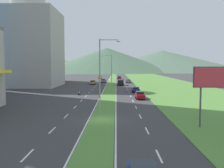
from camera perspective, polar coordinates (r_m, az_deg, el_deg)
ground_plane at (r=32.05m, az=-2.28°, el=-8.28°), size 600.00×600.00×0.00m
grass_median at (r=91.52m, az=-0.16°, el=-0.07°), size 3.20×240.00×0.06m
grass_verge_right at (r=93.41m, az=12.58°, el=-0.09°), size 24.00×240.00×0.06m
lane_dash_left_1 at (r=21.11m, az=-18.82°, el=-15.20°), size 0.16×2.80×0.01m
lane_dash_left_2 at (r=27.94m, az=-13.56°, el=-10.27°), size 0.16×2.80×0.01m
lane_dash_left_3 at (r=35.03m, az=-10.48°, el=-7.25°), size 0.16×2.80×0.01m
lane_dash_left_4 at (r=42.25m, az=-8.47°, el=-5.25°), size 0.16×2.80×0.01m
lane_dash_left_5 at (r=49.54m, az=-7.06°, el=-3.83°), size 0.16×2.80×0.01m
lane_dash_left_6 at (r=56.88m, az=-6.01°, el=-2.78°), size 0.16×2.80×0.01m
lane_dash_left_7 at (r=64.24m, az=-5.20°, el=-1.96°), size 0.16×2.80×0.01m
lane_dash_left_8 at (r=71.63m, az=-4.56°, el=-1.31°), size 0.16×2.80×0.01m
lane_dash_left_9 at (r=79.03m, az=-4.04°, el=-0.79°), size 0.16×2.80×0.01m
lane_dash_left_10 at (r=86.45m, az=-3.61°, el=-0.35°), size 0.16×2.80×0.01m
lane_dash_left_11 at (r=93.87m, az=-3.25°, el=0.02°), size 0.16×2.80×0.01m
lane_dash_left_12 at (r=101.29m, az=-2.94°, el=0.33°), size 0.16×2.80×0.01m
lane_dash_right_1 at (r=20.23m, az=10.75°, el=-15.92°), size 0.16×2.80×0.01m
lane_dash_right_2 at (r=27.28m, az=8.04°, el=-10.54°), size 0.16×2.80×0.01m
lane_dash_right_3 at (r=34.50m, az=6.51°, el=-7.39°), size 0.16×2.80×0.01m
lane_dash_right_4 at (r=41.81m, az=5.52°, el=-5.32°), size 0.16×2.80×0.01m
lane_dash_right_5 at (r=49.17m, az=4.83°, el=-3.88°), size 0.16×2.80×0.01m
lane_dash_right_6 at (r=56.56m, az=4.32°, el=-2.80°), size 0.16×2.80×0.01m
lane_dash_right_7 at (r=63.96m, az=3.93°, el=-1.98°), size 0.16×2.80×0.01m
lane_dash_right_8 at (r=71.38m, az=3.62°, el=-1.33°), size 0.16×2.80×0.01m
lane_dash_right_9 at (r=78.80m, az=3.37°, el=-0.80°), size 0.16×2.80×0.01m
lane_dash_right_10 at (r=86.23m, az=3.16°, el=-0.36°), size 0.16×2.80×0.01m
lane_dash_right_11 at (r=93.67m, az=2.98°, el=0.01°), size 0.16×2.80×0.01m
lane_dash_right_12 at (r=101.11m, az=2.84°, el=0.32°), size 0.16×2.80×0.01m
edge_line_median_left at (r=91.57m, az=-1.26°, el=-0.09°), size 0.16×240.00×0.01m
edge_line_median_right at (r=91.50m, az=0.93°, el=-0.09°), size 0.16×240.00×0.01m
domed_building at (r=88.68m, az=-18.55°, el=9.47°), size 19.84×19.84×37.92m
midrise_colored at (r=111.08m, az=-16.15°, el=7.66°), size 16.04×16.04×27.71m
hill_far_left at (r=294.75m, az=-18.89°, el=4.77°), size 206.92×206.92×21.43m
hill_far_center at (r=270.65m, az=-1.19°, el=5.56°), size 147.49×147.49×26.07m
hill_far_right at (r=324.69m, az=11.38°, el=5.27°), size 204.69×204.69×26.16m
street_lamp_near at (r=34.57m, az=-2.34°, el=2.75°), size 2.95×0.37×10.65m
street_lamp_mid at (r=63.48m, az=-0.34°, el=2.98°), size 2.71×0.46×9.70m
billboard_roadside at (r=29.71m, az=23.09°, el=0.69°), size 5.37×0.28×6.85m
car_0 at (r=91.89m, az=-4.40°, el=0.40°), size 1.98×4.17×1.51m
car_1 at (r=101.81m, az=-1.95°, el=0.77°), size 1.99×4.55×1.43m
car_3 at (r=99.90m, az=3.79°, el=0.67°), size 2.04×4.50×1.33m
car_4 at (r=64.91m, az=5.51°, el=-1.27°), size 1.88×4.37×1.38m
car_5 at (r=52.39m, az=6.41°, el=-2.53°), size 1.90×4.78×1.54m
car_6 at (r=129.55m, az=-2.78°, el=1.54°), size 1.93×4.09×1.55m
car_7 at (r=127.49m, az=1.66°, el=1.48°), size 2.02×4.02×1.47m
pickup_truck_0 at (r=87.14m, az=1.99°, el=0.34°), size 2.18×5.40×2.00m
motorcycle_rider at (r=59.30m, az=-7.58°, el=-1.78°), size 0.36×2.00×1.80m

